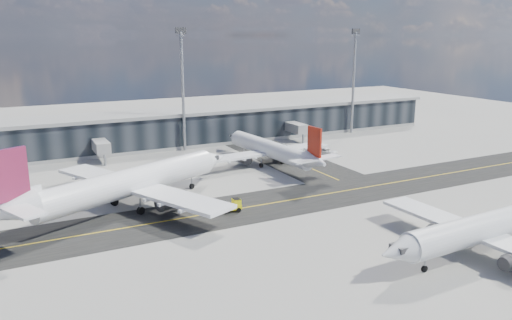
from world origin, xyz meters
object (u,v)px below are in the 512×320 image
(airliner_near, at_px, (491,226))
(airliner_redtail, at_px, (271,150))
(service_van, at_px, (326,151))
(airliner_af, at_px, (128,183))
(baggage_tug, at_px, (232,205))

(airliner_near, bearing_deg, airliner_redtail, 2.18)
(airliner_near, relative_size, service_van, 6.54)
(airliner_redtail, bearing_deg, service_van, 4.90)
(airliner_af, distance_m, baggage_tug, 16.96)
(airliner_redtail, bearing_deg, airliner_af, -162.42)
(baggage_tug, distance_m, service_van, 43.80)
(airliner_af, distance_m, airliner_near, 52.81)
(airliner_af, xyz_separation_m, baggage_tug, (14.27, -8.54, -3.32))
(service_van, bearing_deg, baggage_tug, -170.98)
(airliner_af, bearing_deg, airliner_redtail, 87.94)
(airliner_near, xyz_separation_m, baggage_tug, (-23.09, 28.78, -2.54))
(airliner_af, bearing_deg, baggage_tug, 34.30)
(airliner_redtail, height_order, baggage_tug, airliner_redtail)
(airliner_near, bearing_deg, airliner_af, 42.88)
(airliner_redtail, relative_size, baggage_tug, 10.33)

